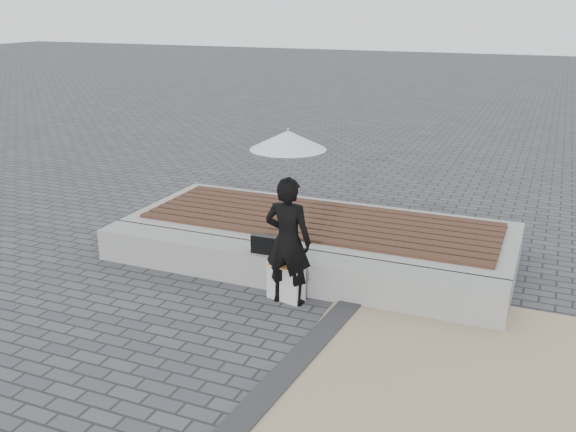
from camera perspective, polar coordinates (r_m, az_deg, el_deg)
The scene contains 10 objects.
ground at distance 6.26m, azimuth -6.23°, elevation -11.72°, with size 80.00×80.00×0.00m, color #48484D.
edging_band at distance 5.58m, azimuth -1.80°, elevation -15.52°, with size 0.25×5.20×0.04m, color #303032.
seating_ledge at distance 7.46m, azimuth -0.33°, elevation -4.73°, with size 5.00×0.45×0.40m, color gray.
timber_platform at distance 8.49m, azimuth 2.87°, elevation -1.79°, with size 5.00×2.00×0.40m, color #A4A59F.
timber_decking at distance 8.42m, azimuth 2.89°, elevation -0.38°, with size 4.60×1.60×0.04m, color #542F22, non-canonical shape.
woman at distance 6.84m, azimuth 0.00°, elevation -2.27°, with size 0.52×0.34×1.43m, color black.
parasol at distance 6.53m, azimuth -0.00°, elevation 6.82°, with size 0.79×0.79×1.01m.
handbag at distance 7.34m, azimuth -2.13°, elevation -2.55°, with size 0.30×0.11×0.21m, color black.
canvas_tote at distance 7.09m, azimuth -0.19°, elevation -5.89°, with size 0.41×0.17×0.43m, color silver.
magazine at distance 6.96m, azimuth -0.35°, elevation -4.39°, with size 0.32×0.23×0.01m, color #FE4A66.
Camera 1 is at (2.71, -4.69, 3.14)m, focal length 39.75 mm.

